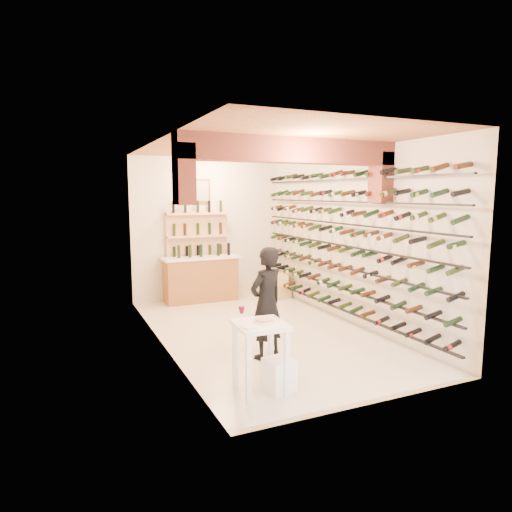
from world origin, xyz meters
The scene contains 11 objects.
ground centered at (0.00, 0.00, 0.00)m, with size 6.00×6.00×0.00m, color beige.
room_shell centered at (0.00, -0.26, 2.25)m, with size 3.52×6.02×3.21m.
wine_rack centered at (1.53, 0.00, 1.55)m, with size 0.32×5.70×2.56m.
back_counter centered at (-0.30, 2.65, 0.53)m, with size 1.70×0.62×1.29m.
back_shelving centered at (-0.30, 2.89, 1.17)m, with size 1.40×0.31×2.73m.
tasting_table centered at (-1.05, -2.17, 0.71)m, with size 0.62×0.62×1.05m.
white_stool centered at (-0.83, -2.25, 0.20)m, with size 0.32×0.32×0.41m, color white.
person centered at (-0.48, -1.15, 0.82)m, with size 0.60×0.39×1.64m, color black.
chrome_barstool centered at (0.18, 0.35, 0.49)m, with size 0.43×0.43×0.84m.
crate_lower centered at (1.40, 2.20, 0.16)m, with size 0.55×0.38×0.33m, color #D8BB76.
crate_upper centered at (1.40, 2.20, 0.46)m, with size 0.45×0.31×0.26m, color #D8BB76.
Camera 1 is at (-3.25, -6.95, 2.40)m, focal length 31.81 mm.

